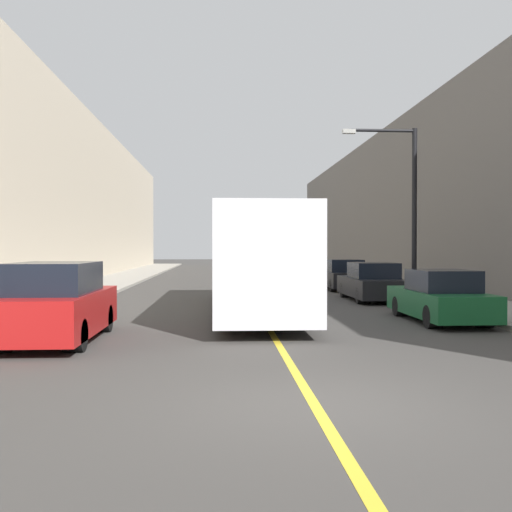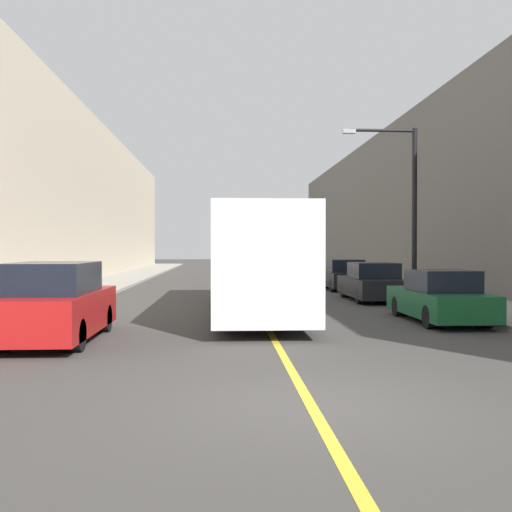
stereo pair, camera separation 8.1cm
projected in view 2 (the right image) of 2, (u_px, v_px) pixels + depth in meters
The scene contains 12 objects.
ground_plane at pixel (311, 406), 8.04m from camera, with size 200.00×200.00×0.00m, color #3F3D3A.
sidewalk_left at pixel (118, 280), 37.56m from camera, with size 3.43×72.00×0.14m, color #9E998E.
sidewalk_right at pixel (362, 279), 38.42m from camera, with size 3.43×72.00×0.14m, color #9E998E.
building_row_left at pixel (57, 195), 37.27m from camera, with size 4.00×72.00×10.75m, color beige.
building_row_right at pixel (419, 203), 38.56m from camera, with size 4.00×72.00×10.01m, color #66605B.
road_center_line at pixel (241, 281), 37.99m from camera, with size 0.16×72.00×0.01m, color gold.
bus at pixel (253, 260), 19.68m from camera, with size 2.55×12.96×3.22m.
parked_suv_left at pixel (55, 305), 13.52m from camera, with size 1.89×4.68×1.80m.
car_right_near at pixel (440, 298), 17.09m from camera, with size 1.76×4.58×1.50m.
car_right_mid at pixel (372, 283), 23.95m from camera, with size 1.89×4.75×1.53m.
car_right_far at pixel (344, 276), 29.96m from camera, with size 1.84×4.34×1.53m.
street_lamp_right at pixel (407, 199), 23.52m from camera, with size 2.96×0.24×6.68m.
Camera 2 is at (-1.19, -7.96, 2.13)m, focal length 42.00 mm.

